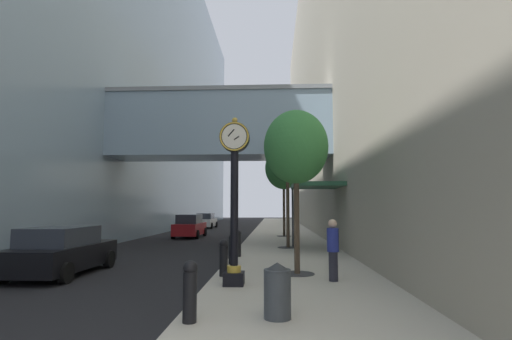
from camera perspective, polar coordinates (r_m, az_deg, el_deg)
The scene contains 18 objects.
ground_plane at distance 30.71m, azimuth -0.85°, elevation -9.76°, with size 110.00×110.00×0.00m, color black.
sidewalk_right at distance 33.65m, azimuth 3.97°, elevation -9.27°, with size 5.22×80.00×0.14m, color beige.
building_block_left at distance 38.83m, azimuth -19.70°, elevation 15.19°, with size 22.44×80.00×31.72m.
building_block_right at distance 36.74m, azimuth 15.35°, elevation 14.86°, with size 9.00×80.00×29.89m.
street_clock at distance 10.68m, azimuth -3.23°, elevation -3.17°, with size 0.84×0.55×4.65m.
bollard_nearest at distance 7.53m, azimuth -9.79°, elevation -17.13°, with size 0.27×0.27×1.13m.
bollard_third at distance 12.16m, azimuth -4.83°, elevation -12.72°, with size 0.27×0.27×1.13m.
bollard_fourth at distance 14.51m, azimuth -3.58°, elevation -11.57°, with size 0.27×0.27×1.13m.
bollard_fifth at distance 16.87m, azimuth -2.68°, elevation -10.73°, with size 0.27×0.27×1.13m.
street_tree_near at distance 12.64m, azimuth 5.95°, elevation 3.30°, with size 2.11×2.11×5.29m.
street_tree_mid_near at distance 20.62m, azimuth 4.70°, elevation 1.17°, with size 1.92×1.92×5.68m.
street_tree_mid_far at distance 28.62m, azimuth 4.14°, elevation 0.28°, with size 2.77×2.77×6.63m.
trash_bin at distance 7.70m, azimuth 3.19°, elevation -17.33°, with size 0.53×0.53×1.05m.
pedestrian_walking at distance 11.52m, azimuth 11.37°, elevation -11.28°, with size 0.48×0.48×1.76m.
storefront_awning at distance 19.54m, azimuth 8.83°, elevation -2.47°, with size 2.40×3.60×3.30m.
car_black_near at distance 14.64m, azimuth -26.90°, elevation -10.73°, with size 2.13×4.43×1.60m.
car_white_mid at distance 42.40m, azimuth -7.45°, elevation -7.50°, with size 2.04×4.26×1.60m.
car_red_far at distance 29.39m, azimuth -9.81°, elevation -8.26°, with size 1.97×4.25×1.72m.
Camera 1 is at (1.90, -3.57, 2.25)m, focal length 26.91 mm.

